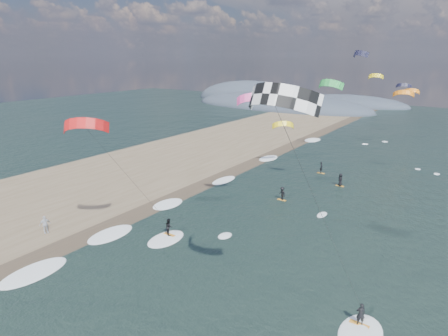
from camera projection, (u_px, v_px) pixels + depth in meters
The scene contains 10 objects.
ground at pixel (138, 305), 26.43m from camera, with size 260.00×260.00×0.00m, color black.
sand_strip at pixel (67, 194), 47.44m from camera, with size 26.00×240.00×0.00m, color brown.
wet_sand_strip at pixel (131, 217), 40.85m from camera, with size 3.00×240.00×0.00m, color #382D23.
coastal_hills at pixel (276, 104), 135.61m from camera, with size 80.00×41.00×15.00m.
kitesurfer_near_a at pixel (294, 157), 18.94m from camera, with size 7.61×8.39×16.14m.
kitesurfer_near_b at pixel (111, 162), 32.33m from camera, with size 7.06×9.11×12.75m.
far_kitesurfers at pixel (311, 183), 48.99m from camera, with size 5.34×14.03×1.76m.
bg_kite_field at pixel (368, 88), 64.67m from camera, with size 15.72×72.39×11.56m.
shoreline_surf at pixel (169, 206), 43.92m from camera, with size 2.40×79.40×0.11m.
beach_walker at pixel (45, 224), 36.92m from camera, with size 1.07×0.45×1.83m, color silver.
Camera 1 is at (17.85, -14.94, 16.96)m, focal length 30.00 mm.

